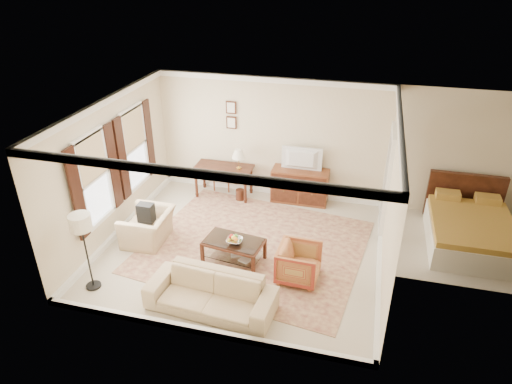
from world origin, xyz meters
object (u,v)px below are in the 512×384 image
at_px(striped_armchair, 299,262).
at_px(club_armchair, 147,222).
at_px(coffee_table, 234,245).
at_px(sofa, 211,289).
at_px(writing_desk, 224,171).
at_px(tv, 301,153).
at_px(sideboard, 300,186).

height_order(striped_armchair, club_armchair, club_armchair).
distance_m(coffee_table, sofa, 1.38).
bearing_deg(writing_desk, coffee_table, -68.05).
bearing_deg(sofa, striped_armchair, 46.46).
distance_m(writing_desk, coffee_table, 2.75).
distance_m(writing_desk, tv, 1.96).
distance_m(sideboard, tv, 0.86).
bearing_deg(coffee_table, writing_desk, 111.95).
height_order(tv, club_armchair, tv).
xyz_separation_m(coffee_table, striped_armchair, (1.31, -0.23, 0.02)).
height_order(club_armchair, sofa, club_armchair).
bearing_deg(writing_desk, tv, 4.38).
xyz_separation_m(writing_desk, sofa, (1.04, -3.92, -0.23)).
bearing_deg(sideboard, club_armchair, -138.03).
bearing_deg(tv, writing_desk, 4.38).
distance_m(sideboard, sofa, 4.16).
relative_size(coffee_table, club_armchair, 1.17).
relative_size(tv, coffee_table, 0.75).
bearing_deg(coffee_table, tv, 72.82).
relative_size(sideboard, striped_armchair, 1.75).
height_order(sideboard, tv, tv).
relative_size(sideboard, tv, 1.48).
bearing_deg(club_armchair, writing_desk, 157.17).
distance_m(sideboard, coffee_table, 2.83).
distance_m(writing_desk, club_armchair, 2.48).
height_order(coffee_table, striped_armchair, striped_armchair).
relative_size(striped_armchair, sofa, 0.35).
bearing_deg(striped_armchair, sofa, 134.07).
height_order(striped_armchair, sofa, sofa).
height_order(writing_desk, striped_armchair, same).
xyz_separation_m(striped_armchair, club_armchair, (-3.23, 0.46, 0.07)).
bearing_deg(striped_armchair, club_armchair, 84.20).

